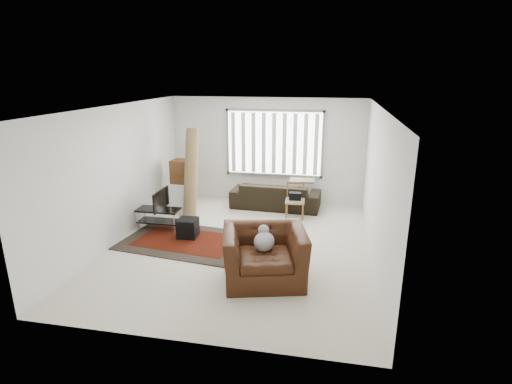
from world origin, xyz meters
TOP-DOWN VIEW (x-y plane):
  - room at (0.03, 0.51)m, footprint 6.00×6.02m
  - persian_rug at (-1.14, -0.01)m, footprint 2.70×1.97m
  - tv_stand at (-1.95, 0.52)m, footprint 0.93×0.42m
  - tv at (-1.95, 0.52)m, footprint 0.10×0.75m
  - subwoofer at (-1.17, 0.19)m, footprint 0.41×0.41m
  - moving_boxes at (-1.95, 1.94)m, footprint 0.54×0.51m
  - white_flatpack at (-1.92, 1.60)m, footprint 0.55×0.26m
  - rolled_rug at (-1.58, 1.62)m, footprint 0.40×0.98m
  - sofa at (0.33, 2.45)m, footprint 2.25×1.05m
  - side_chair at (0.88, 1.82)m, footprint 0.47×0.47m
  - armchair at (0.68, -1.20)m, footprint 1.58×1.46m

SIDE VIEW (x-z plane):
  - persian_rug at x=-1.14m, z-range 0.00..0.02m
  - subwoofer at x=-1.17m, z-range 0.02..0.41m
  - tv_stand at x=-1.95m, z-range 0.10..0.57m
  - white_flatpack at x=-1.92m, z-range 0.00..0.69m
  - sofa at x=0.33m, z-range 0.00..0.85m
  - side_chair at x=0.88m, z-range 0.04..0.87m
  - armchair at x=0.68m, z-range 0.00..0.99m
  - moving_boxes at x=-1.95m, z-range -0.04..1.19m
  - tv at x=-1.95m, z-range 0.46..0.90m
  - rolled_rug at x=-1.58m, z-range 0.00..2.05m
  - room at x=0.03m, z-range 0.40..3.11m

